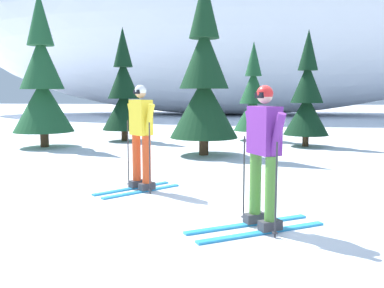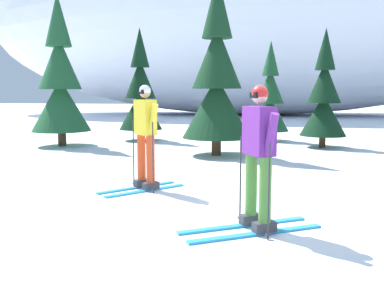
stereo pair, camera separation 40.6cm
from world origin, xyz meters
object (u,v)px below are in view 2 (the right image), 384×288
(pine_tree_far_left, at_px, (60,83))
(pine_tree_center, at_px, (270,99))
(pine_tree_center_left, at_px, (217,81))
(pine_tree_left, at_px, (140,94))
(skier_purple_jacket, at_px, (258,155))
(pine_tree_center_right, at_px, (324,98))
(skier_yellow_jacket, at_px, (145,135))

(pine_tree_far_left, xyz_separation_m, pine_tree_center, (6.66, 2.71, -0.55))
(pine_tree_far_left, relative_size, pine_tree_center_left, 1.00)
(pine_tree_center, bearing_deg, pine_tree_left, -171.51)
(skier_purple_jacket, distance_m, pine_tree_center_right, 8.81)
(skier_purple_jacket, height_order, pine_tree_far_left, pine_tree_far_left)
(pine_tree_far_left, height_order, pine_tree_center_left, pine_tree_far_left)
(skier_yellow_jacket, bearing_deg, pine_tree_center_right, 60.01)
(pine_tree_center_left, bearing_deg, skier_yellow_jacket, -99.56)
(skier_yellow_jacket, relative_size, pine_tree_far_left, 0.38)
(skier_purple_jacket, distance_m, pine_tree_far_left, 9.96)
(skier_yellow_jacket, xyz_separation_m, skier_purple_jacket, (2.01, -1.93, -0.02))
(pine_tree_center_left, bearing_deg, skier_purple_jacket, -78.57)
(pine_tree_far_left, xyz_separation_m, pine_tree_left, (2.05, 2.03, -0.35))
(pine_tree_left, bearing_deg, pine_tree_far_left, -135.36)
(pine_tree_center, bearing_deg, pine_tree_center_left, -110.47)
(pine_tree_far_left, distance_m, pine_tree_center_right, 8.40)
(skier_yellow_jacket, height_order, pine_tree_center, pine_tree_center)
(pine_tree_center, bearing_deg, skier_purple_jacket, -91.00)
(skier_purple_jacket, relative_size, pine_tree_center, 0.51)
(skier_purple_jacket, relative_size, pine_tree_left, 0.45)
(pine_tree_center_left, height_order, pine_tree_center, pine_tree_center_left)
(pine_tree_center_left, height_order, pine_tree_center_right, pine_tree_center_left)
(pine_tree_left, height_order, pine_tree_center_right, pine_tree_left)
(pine_tree_far_left, height_order, pine_tree_center, pine_tree_far_left)
(pine_tree_center_right, bearing_deg, pine_tree_center_left, -143.63)
(skier_yellow_jacket, height_order, pine_tree_far_left, pine_tree_far_left)
(pine_tree_left, relative_size, pine_tree_center_left, 0.83)
(skier_yellow_jacket, xyz_separation_m, pine_tree_far_left, (-4.47, 5.55, 1.06))
(pine_tree_far_left, relative_size, pine_tree_left, 1.21)
(skier_purple_jacket, xyz_separation_m, pine_tree_center, (0.18, 10.19, 0.54))
(pine_tree_left, bearing_deg, skier_yellow_jacket, -72.30)
(pine_tree_center, relative_size, pine_tree_center_right, 0.96)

